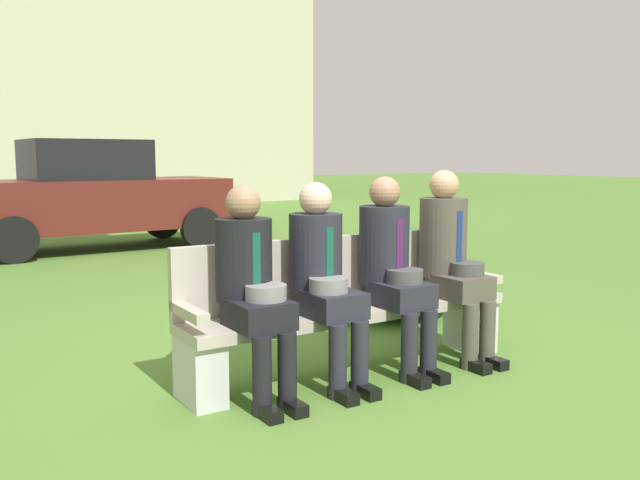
# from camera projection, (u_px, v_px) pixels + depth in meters

# --- Properties ---
(ground_plane) EXTENTS (80.00, 80.00, 0.00)m
(ground_plane) POSITION_uv_depth(u_px,v_px,m) (330.00, 366.00, 4.70)
(ground_plane) COLOR #507A2E
(park_bench) EXTENTS (2.35, 0.44, 0.90)m
(park_bench) POSITION_uv_depth(u_px,v_px,m) (347.00, 307.00, 4.55)
(park_bench) COLOR #B7AD9E
(park_bench) RESTS_ON ground
(seated_man_leftmost) EXTENTS (0.34, 0.72, 1.27)m
(seated_man_leftmost) POSITION_uv_depth(u_px,v_px,m) (252.00, 281.00, 4.00)
(seated_man_leftmost) COLOR black
(seated_man_leftmost) RESTS_ON ground
(seated_man_centerleft) EXTENTS (0.34, 0.72, 1.27)m
(seated_man_centerleft) POSITION_uv_depth(u_px,v_px,m) (323.00, 273.00, 4.26)
(seated_man_centerleft) COLOR #23232D
(seated_man_centerleft) RESTS_ON ground
(seated_man_centerright) EXTENTS (0.34, 0.72, 1.30)m
(seated_man_centerright) POSITION_uv_depth(u_px,v_px,m) (393.00, 263.00, 4.55)
(seated_man_centerright) COLOR #23232D
(seated_man_centerright) RESTS_ON ground
(seated_man_rightmost) EXTENTS (0.34, 0.72, 1.34)m
(seated_man_rightmost) POSITION_uv_depth(u_px,v_px,m) (451.00, 255.00, 4.83)
(seated_man_rightmost) COLOR #4C473D
(seated_man_rightmost) RESTS_ON ground
(shrub_near_bench) EXTENTS (1.29, 1.18, 0.81)m
(shrub_near_bench) POSITION_uv_depth(u_px,v_px,m) (397.00, 272.00, 6.11)
(shrub_near_bench) COLOR #1B7324
(shrub_near_bench) RESTS_ON ground
(parked_car_far) EXTENTS (3.98, 1.88, 1.68)m
(parked_car_far) POSITION_uv_depth(u_px,v_px,m) (94.00, 195.00, 10.45)
(parked_car_far) COLOR #591E19
(parked_car_far) RESTS_ON ground
(building_backdrop) EXTENTS (11.29, 9.00, 11.11)m
(building_backdrop) POSITION_uv_depth(u_px,v_px,m) (109.00, 31.00, 22.74)
(building_backdrop) COLOR #B9B595
(building_backdrop) RESTS_ON ground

